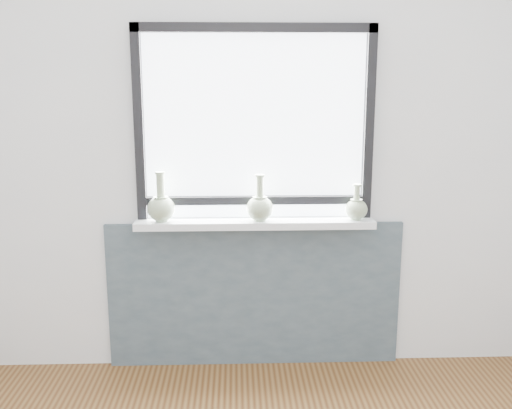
{
  "coord_description": "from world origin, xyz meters",
  "views": [
    {
      "loc": [
        -0.1,
        -1.36,
        1.65
      ],
      "look_at": [
        0.0,
        1.55,
        1.02
      ],
      "focal_mm": 40.0,
      "sensor_mm": 36.0,
      "label": 1
    }
  ],
  "objects_px": {
    "vase_b": "(260,207)",
    "vase_a": "(161,206)",
    "windowsill": "(255,223)",
    "vase_c": "(356,208)"
  },
  "relations": [
    {
      "from": "vase_b",
      "to": "vase_a",
      "type": "bearing_deg",
      "value": 179.39
    },
    {
      "from": "windowsill",
      "to": "vase_a",
      "type": "relative_size",
      "value": 4.82
    },
    {
      "from": "vase_a",
      "to": "vase_c",
      "type": "height_order",
      "value": "vase_a"
    },
    {
      "from": "vase_c",
      "to": "vase_b",
      "type": "bearing_deg",
      "value": -179.41
    },
    {
      "from": "windowsill",
      "to": "vase_a",
      "type": "height_order",
      "value": "vase_a"
    },
    {
      "from": "windowsill",
      "to": "vase_b",
      "type": "distance_m",
      "value": 0.1
    },
    {
      "from": "vase_a",
      "to": "vase_b",
      "type": "xyz_separation_m",
      "value": [
        0.54,
        -0.01,
        -0.0
      ]
    },
    {
      "from": "windowsill",
      "to": "vase_b",
      "type": "relative_size",
      "value": 5.14
    },
    {
      "from": "vase_b",
      "to": "vase_c",
      "type": "xyz_separation_m",
      "value": [
        0.53,
        0.01,
        -0.01
      ]
    },
    {
      "from": "windowsill",
      "to": "vase_c",
      "type": "bearing_deg",
      "value": -1.88
    }
  ]
}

